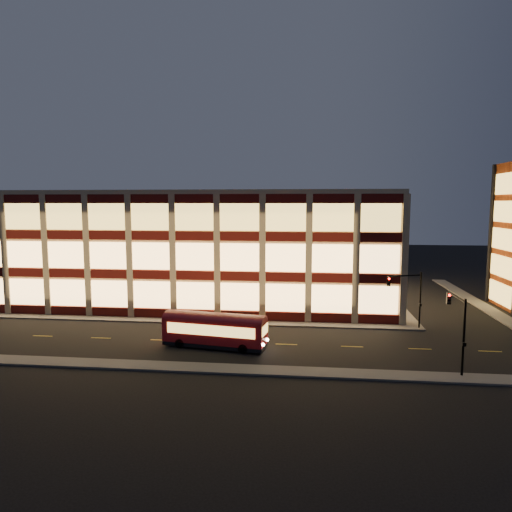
# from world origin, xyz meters

# --- Properties ---
(ground) EXTENTS (200.00, 200.00, 0.00)m
(ground) POSITION_xyz_m (0.00, 0.00, 0.00)
(ground) COLOR black
(ground) RESTS_ON ground
(sidewalk_office_south) EXTENTS (54.00, 2.00, 0.15)m
(sidewalk_office_south) POSITION_xyz_m (-3.00, 1.00, 0.07)
(sidewalk_office_south) COLOR #514F4C
(sidewalk_office_south) RESTS_ON ground
(sidewalk_office_east) EXTENTS (2.00, 30.00, 0.15)m
(sidewalk_office_east) POSITION_xyz_m (23.00, 17.00, 0.07)
(sidewalk_office_east) COLOR #514F4C
(sidewalk_office_east) RESTS_ON ground
(sidewalk_tower_west) EXTENTS (2.00, 30.00, 0.15)m
(sidewalk_tower_west) POSITION_xyz_m (34.00, 17.00, 0.07)
(sidewalk_tower_west) COLOR #514F4C
(sidewalk_tower_west) RESTS_ON ground
(sidewalk_near) EXTENTS (100.00, 2.00, 0.15)m
(sidewalk_near) POSITION_xyz_m (0.00, -13.00, 0.07)
(sidewalk_near) COLOR #514F4C
(sidewalk_near) RESTS_ON ground
(office_building) EXTENTS (50.45, 30.45, 14.50)m
(office_building) POSITION_xyz_m (-2.91, 16.91, 7.25)
(office_building) COLOR tan
(office_building) RESTS_ON ground
(traffic_signal_far) EXTENTS (3.79, 1.87, 6.00)m
(traffic_signal_far) POSITION_xyz_m (22.21, 0.24, 4.11)
(traffic_signal_far) COLOR black
(traffic_signal_far) RESTS_ON ground
(traffic_signal_near) EXTENTS (0.32, 4.45, 6.00)m
(traffic_signal_near) POSITION_xyz_m (23.50, -11.03, 4.13)
(traffic_signal_near) COLOR black
(traffic_signal_near) RESTS_ON ground
(trolley_bus) EXTENTS (9.61, 3.77, 3.17)m
(trolley_bus) POSITION_xyz_m (3.57, -7.48, 1.76)
(trolley_bus) COLOR maroon
(trolley_bus) RESTS_ON ground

